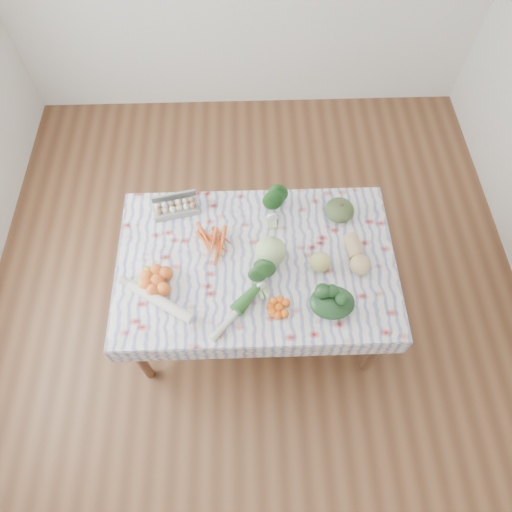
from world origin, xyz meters
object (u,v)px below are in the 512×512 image
cabbage (271,251)px  butternut_squash (357,254)px  egg_carton (176,209)px  kabocha_squash (339,210)px  dining_table (256,268)px  grapefruit (320,262)px

cabbage → butternut_squash: size_ratio=0.70×
egg_carton → kabocha_squash: (1.02, -0.06, 0.02)m
egg_carton → kabocha_squash: bearing=-15.4°
dining_table → egg_carton: 0.63m
egg_carton → cabbage: 0.68m
cabbage → egg_carton: bearing=147.7°
dining_table → kabocha_squash: bearing=30.5°
kabocha_squash → grapefruit: size_ratio=1.49×
kabocha_squash → butternut_squash: same height
dining_table → grapefruit: 0.40m
butternut_squash → dining_table: bearing=172.0°
egg_carton → kabocha_squash: kabocha_squash is taller
grapefruit → cabbage: bearing=167.5°
butternut_squash → grapefruit: 0.23m
kabocha_squash → grapefruit: 0.40m
kabocha_squash → grapefruit: grapefruit is taller
cabbage → grapefruit: size_ratio=1.49×
dining_table → grapefruit: size_ratio=13.10×
egg_carton → butternut_squash: size_ratio=1.08×
dining_table → cabbage: bearing=5.9°
butternut_squash → grapefruit: grapefruit is taller
egg_carton → butternut_squash: 1.15m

